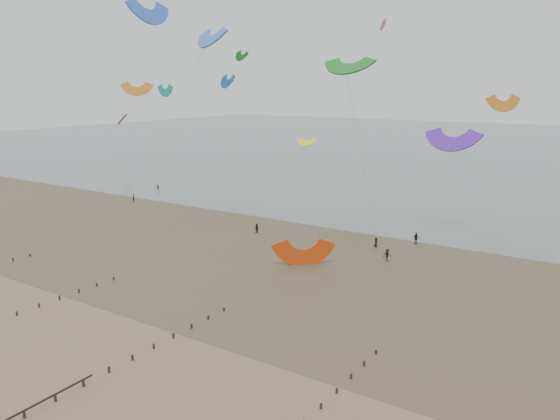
{
  "coord_description": "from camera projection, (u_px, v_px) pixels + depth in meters",
  "views": [
    {
      "loc": [
        39.79,
        -31.61,
        24.28
      ],
      "look_at": [
        0.96,
        28.0,
        8.0
      ],
      "focal_mm": 35.0,
      "sensor_mm": 36.0,
      "label": 1
    }
  ],
  "objects": [
    {
      "name": "kitesurfer_lead",
      "position": [
        134.0,
        198.0,
        116.07
      ],
      "size": [
        0.76,
        0.71,
        1.74
      ],
      "primitive_type": "imported",
      "rotation": [
        0.0,
        0.0,
        2.5
      ],
      "color": "black",
      "rests_on": "ground"
    },
    {
      "name": "grounded_kite",
      "position": [
        303.0,
        265.0,
        75.71
      ],
      "size": [
        9.36,
        9.11,
        4.06
      ],
      "primitive_type": null,
      "rotation": [
        1.54,
        0.0,
        0.68
      ],
      "color": "#D9410D",
      "rests_on": "ground"
    },
    {
      "name": "ground",
      "position": [
        113.0,
        344.0,
        52.41
      ],
      "size": [
        500.0,
        500.0,
        0.0
      ],
      "primitive_type": "plane",
      "color": "brown",
      "rests_on": "ground"
    },
    {
      "name": "kites_airborne",
      "position": [
        362.0,
        93.0,
        125.1
      ],
      "size": [
        248.52,
        124.13,
        45.02
      ],
      "color": "#1A7B24",
      "rests_on": "ground"
    },
    {
      "name": "sea_and_shore",
      "position": [
        275.0,
        249.0,
        82.68
      ],
      "size": [
        500.0,
        665.0,
        0.03
      ],
      "color": "#475654",
      "rests_on": "ground"
    },
    {
      "name": "kitesurfers",
      "position": [
        476.0,
        248.0,
        80.46
      ],
      "size": [
        128.87,
        24.45,
        1.84
      ],
      "color": "black",
      "rests_on": "ground"
    }
  ]
}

